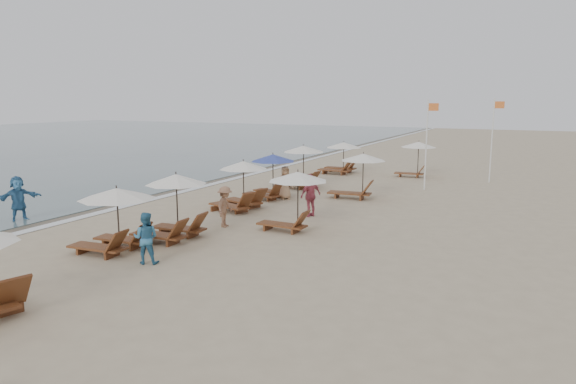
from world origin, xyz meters
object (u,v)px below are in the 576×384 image
at_px(lounger_station_6, 340,158).
at_px(inland_station_1, 357,173).
at_px(flag_pole_near, 427,140).
at_px(inland_station_2, 415,154).
at_px(lounger_station_4, 269,177).
at_px(beachgoer_mid_a, 146,238).
at_px(lounger_station_2, 171,209).
at_px(inland_station_0, 292,194).
at_px(beachgoer_mid_b, 225,207).
at_px(lounger_station_1, 113,218).
at_px(lounger_station_3, 238,187).
at_px(lounger_station_5, 300,166).
at_px(beachgoer_far_b, 285,183).
at_px(beachgoer_far_a, 311,195).
at_px(waterline_walker, 18,199).

distance_m(lounger_station_6, inland_station_1, 8.92).
bearing_deg(flag_pole_near, inland_station_2, 109.62).
relative_size(lounger_station_4, beachgoer_mid_a, 1.64).
bearing_deg(inland_station_1, lounger_station_2, -107.91).
relative_size(inland_station_0, inland_station_1, 0.92).
bearing_deg(beachgoer_mid_b, lounger_station_6, -4.95).
distance_m(inland_station_0, beachgoer_mid_a, 5.92).
height_order(lounger_station_4, lounger_station_6, lounger_station_4).
xyz_separation_m(inland_station_1, beachgoer_mid_b, (-2.63, -7.81, -0.51)).
xyz_separation_m(inland_station_2, beachgoer_mid_a, (-3.20, -21.30, -0.68)).
xyz_separation_m(lounger_station_1, lounger_station_3, (0.21, 7.34, -0.08)).
relative_size(lounger_station_4, beachgoer_mid_b, 1.62).
height_order(lounger_station_3, lounger_station_4, lounger_station_4).
bearing_deg(inland_station_1, lounger_station_6, 115.92).
xyz_separation_m(lounger_station_5, beachgoer_far_b, (0.81, -3.46, -0.37)).
height_order(lounger_station_1, beachgoer_far_b, lounger_station_1).
bearing_deg(inland_station_2, beachgoer_far_a, -95.81).
bearing_deg(lounger_station_6, beachgoer_mid_a, -85.48).
bearing_deg(beachgoer_far_b, flag_pole_near, 3.99).
height_order(inland_station_2, beachgoer_mid_b, inland_station_2).
height_order(beachgoer_mid_a, waterline_walker, waterline_walker).
distance_m(inland_station_1, beachgoer_far_b, 3.56).
bearing_deg(beachgoer_far_a, beachgoer_far_b, -113.53).
bearing_deg(beachgoer_mid_a, inland_station_0, -134.50).
bearing_deg(inland_station_2, lounger_station_1, -103.45).
height_order(lounger_station_4, waterline_walker, lounger_station_4).
distance_m(lounger_station_4, inland_station_1, 4.33).
bearing_deg(lounger_station_4, lounger_station_2, -85.80).
bearing_deg(beachgoer_mid_b, inland_station_2, -21.82).
relative_size(lounger_station_3, beachgoer_far_b, 1.61).
height_order(beachgoer_mid_b, beachgoer_far_a, beachgoer_far_a).
height_order(lounger_station_6, beachgoer_far_a, lounger_station_6).
distance_m(lounger_station_4, beachgoer_mid_a, 10.99).
bearing_deg(inland_station_0, flag_pole_near, 77.20).
relative_size(lounger_station_1, beachgoer_mid_b, 1.67).
height_order(lounger_station_2, waterline_walker, lounger_station_2).
relative_size(lounger_station_1, lounger_station_3, 1.01).
bearing_deg(lounger_station_5, beachgoer_far_a, -61.64).
xyz_separation_m(lounger_station_3, beachgoer_far_b, (0.72, 3.20, -0.20)).
relative_size(lounger_station_1, beachgoer_far_a, 1.48).
height_order(lounger_station_1, lounger_station_3, lounger_station_3).
bearing_deg(inland_station_1, beachgoer_far_a, -94.99).
bearing_deg(beachgoer_far_a, beachgoer_mid_a, 11.85).
height_order(lounger_station_6, inland_station_0, inland_station_0).
bearing_deg(lounger_station_4, beachgoer_far_a, -39.07).
height_order(lounger_station_1, inland_station_2, inland_station_2).
distance_m(lounger_station_3, flag_pole_near, 11.14).
distance_m(lounger_station_1, flag_pole_near, 17.68).
bearing_deg(lounger_station_5, lounger_station_1, -90.51).
relative_size(lounger_station_2, inland_station_1, 0.90).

